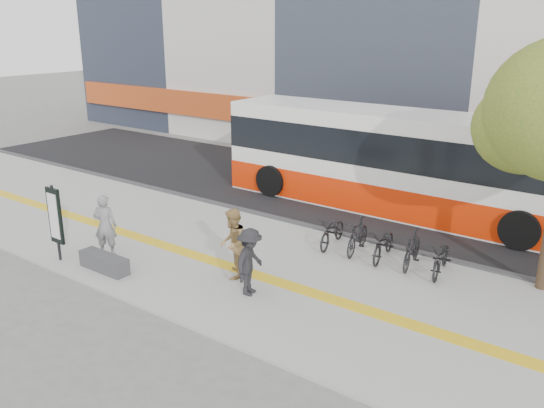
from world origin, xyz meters
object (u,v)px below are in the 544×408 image
Objects in this scene: signboard at (55,217)px; bus at (398,164)px; pedestrian_tan at (233,244)px; seated_woman at (105,225)px; pedestrian_dark at (250,262)px; bench at (104,262)px.

bus is at bearing 60.59° from signboard.
seated_woman is at bearing -107.28° from pedestrian_tan.
seated_woman is 1.06× the size of pedestrian_dark.
pedestrian_dark is at bearing 30.01° from pedestrian_tan.
bus is (4.04, 9.70, 1.40)m from bench.
bench is 0.88× the size of seated_woman.
signboard is at bearing 20.60° from seated_woman.
bench is at bearing -112.61° from bus.
seated_woman is at bearing 83.90° from pedestrian_dark.
pedestrian_dark is (5.66, 1.56, -0.43)m from signboard.
signboard is 5.88m from pedestrian_dark.
pedestrian_dark is at bearing -89.88° from bus.
pedestrian_tan is (3.08, 1.77, 0.71)m from bench.
seated_woman is (-4.84, -8.97, -0.71)m from bus.
pedestrian_tan is at bearing 23.88° from signboard.
pedestrian_tan reaches higher than pedestrian_dark.
bus is 8.02m from pedestrian_tan.
bench is 4.29m from pedestrian_dark.
bench is 3.62m from pedestrian_tan.
signboard is 5.13m from pedestrian_tan.
pedestrian_tan reaches higher than bench.
signboard is 0.17× the size of bus.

